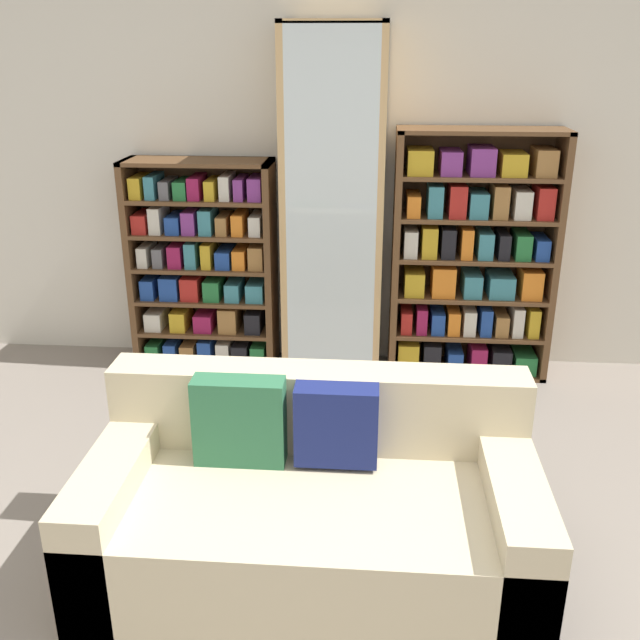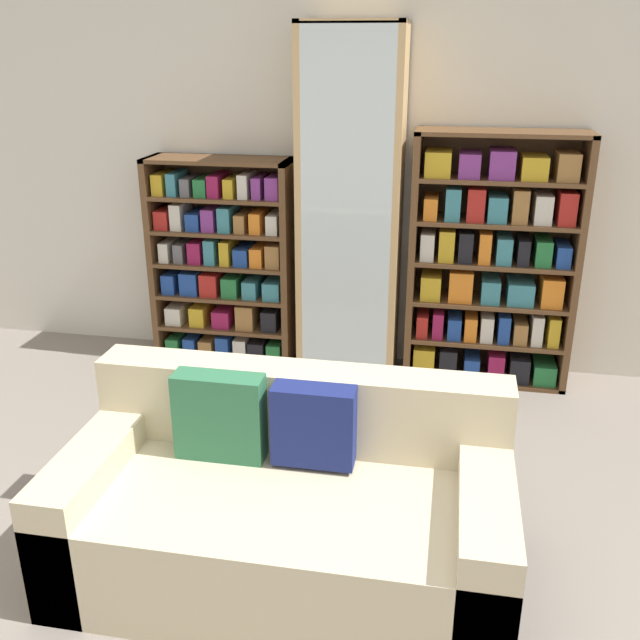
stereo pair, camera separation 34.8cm
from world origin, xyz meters
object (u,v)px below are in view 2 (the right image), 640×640
Objects in this scene: bookshelf_right at (492,265)px; wine_bottle at (438,445)px; couch at (286,509)px; bookshelf_left at (224,265)px; display_cabinet at (350,209)px.

bookshelf_right is 1.32m from wine_bottle.
wine_bottle is (0.57, 0.78, -0.11)m from couch.
bookshelf_left is 1.67m from bookshelf_right.
display_cabinet reaches higher than bookshelf_left.
bookshelf_right is 3.85× the size of wine_bottle.
bookshelf_right is at bearing -0.01° from bookshelf_left.
wine_bottle is at bearing -61.90° from display_cabinet.
bookshelf_left is at bearing 178.80° from display_cabinet.
bookshelf_left is at bearing 113.83° from couch.
wine_bottle is (1.43, -1.16, -0.48)m from bookshelf_left.
couch is 1.28× the size of bookshelf_left.
bookshelf_right reaches higher than couch.
wine_bottle is (0.61, -1.14, -0.89)m from display_cabinet.
bookshelf_right is (1.67, -0.00, 0.10)m from bookshelf_left.
wine_bottle is (-0.24, -1.16, -0.58)m from bookshelf_right.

